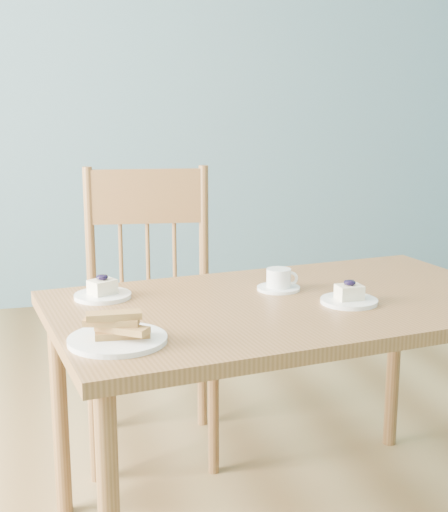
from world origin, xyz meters
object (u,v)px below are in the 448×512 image
at_px(dining_chair, 150,310).
at_px(cheesecake_plate_far, 103,292).
at_px(cheesecake_plate_near, 349,297).
at_px(biscotti_plate, 117,333).
at_px(coffee_cup, 279,281).
at_px(dining_table, 289,324).

xyz_separation_m(dining_chair, cheesecake_plate_far, (-0.21, -0.46, 0.20)).
bearing_deg(dining_chair, cheesecake_plate_far, -106.84).
relative_size(dining_chair, cheesecake_plate_near, 6.46).
bearing_deg(cheesecake_plate_near, cheesecake_plate_far, 160.45).
height_order(dining_chair, cheesecake_plate_far, dining_chair).
distance_m(cheesecake_plate_near, biscotti_plate, 0.68).
bearing_deg(biscotti_plate, cheesecake_plate_far, 89.37).
relative_size(dining_chair, coffee_cup, 8.01).
height_order(cheesecake_plate_near, coffee_cup, cheesecake_plate_near).
distance_m(cheesecake_plate_near, coffee_cup, 0.23).
height_order(dining_chair, cheesecake_plate_near, dining_chair).
distance_m(dining_chair, coffee_cup, 0.63).
distance_m(dining_table, cheesecake_plate_near, 0.19).
bearing_deg(coffee_cup, biscotti_plate, -122.90).
xyz_separation_m(dining_table, dining_chair, (-0.30, 0.62, -0.11)).
relative_size(cheesecake_plate_far, biscotti_plate, 0.70).
relative_size(dining_chair, biscotti_plate, 4.40).
bearing_deg(dining_table, dining_chair, 108.32).
relative_size(dining_table, cheesecake_plate_far, 8.66).
xyz_separation_m(dining_table, cheesecake_plate_far, (-0.50, 0.16, 0.09)).
distance_m(dining_table, cheesecake_plate_far, 0.54).
bearing_deg(biscotti_plate, cheesecake_plate_near, 13.57).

